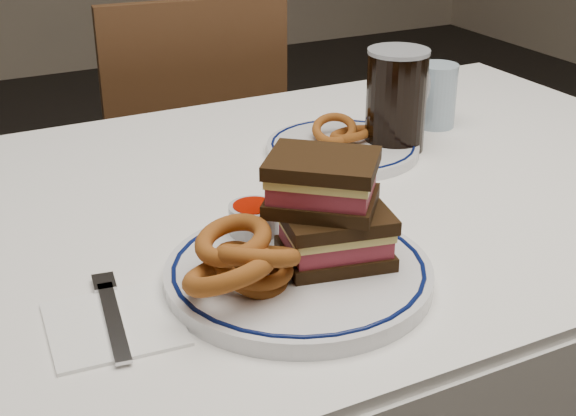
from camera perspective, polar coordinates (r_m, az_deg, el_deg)
name	(u,v)px	position (r m, az deg, el deg)	size (l,w,h in m)	color
dining_table	(325,251)	(1.19, 2.62, -3.05)	(1.27, 0.87, 0.75)	white
chair_far	(189,162)	(1.95, -7.08, 3.27)	(0.45, 0.45, 0.89)	#472A16
main_plate	(298,273)	(0.90, 0.75, -4.62)	(0.30, 0.30, 0.02)	white
reuben_sandwich	(329,209)	(0.89, 2.92, -0.08)	(0.15, 0.15, 0.12)	black
onion_rings_main	(244,262)	(0.84, -3.16, -3.84)	(0.14, 0.13, 0.10)	#69320E
ketchup_ramekin	(254,217)	(0.96, -2.45, -0.64)	(0.06, 0.06, 0.04)	silver
beer_mug	(397,99)	(1.27, 7.79, 7.72)	(0.14, 0.10, 0.16)	black
water_glass	(436,96)	(1.39, 10.50, 7.87)	(0.07, 0.07, 0.11)	#A0BACF
far_plate	(343,147)	(1.26, 3.91, 4.33)	(0.24, 0.24, 0.02)	white
onion_rings_far	(342,131)	(1.28, 3.90, 5.45)	(0.10, 0.08, 0.05)	#69320E
napkin_fork	(113,322)	(0.85, -12.31, -7.90)	(0.14, 0.18, 0.01)	white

